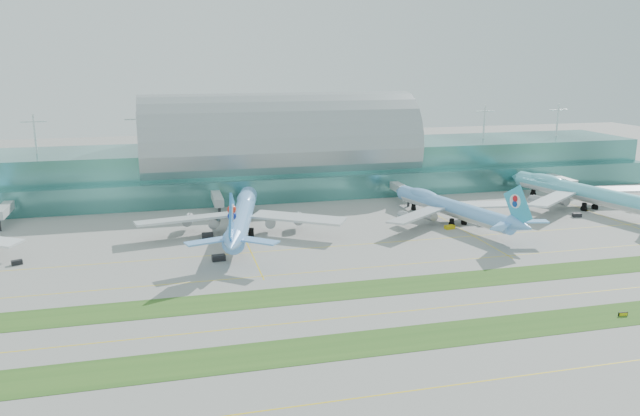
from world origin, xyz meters
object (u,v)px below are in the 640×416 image
object	(u,v)px
terminal	(280,159)
airliner_c	(451,207)
airliner_d	(581,191)
airliner_b	(242,214)
taxiway_sign_east	(623,314)

from	to	relation	value
terminal	airliner_c	size ratio (longest dim) A/B	4.85
airliner_c	airliner_d	xyz separation A→B (m)	(60.36, 9.13, 0.68)
airliner_d	airliner_b	bearing A→B (deg)	168.25
airliner_c	airliner_b	bearing A→B (deg)	162.51
airliner_b	airliner_c	bearing A→B (deg)	8.51
terminal	taxiway_sign_east	distance (m)	166.37
airliner_b	airliner_c	size ratio (longest dim) A/B	1.13
airliner_b	airliner_d	world-z (taller)	airliner_b
airliner_c	airliner_d	size ratio (longest dim) A/B	0.90
airliner_b	airliner_c	xyz separation A→B (m)	(74.56, -3.84, -0.72)
airliner_c	airliner_d	bearing A→B (deg)	-5.94
airliner_d	terminal	bearing A→B (deg)	136.45
airliner_b	airliner_c	world-z (taller)	airliner_b
airliner_b	taxiway_sign_east	size ratio (longest dim) A/B	33.56
airliner_d	taxiway_sign_east	xyz separation A→B (m)	(-58.33, -95.61, -6.23)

